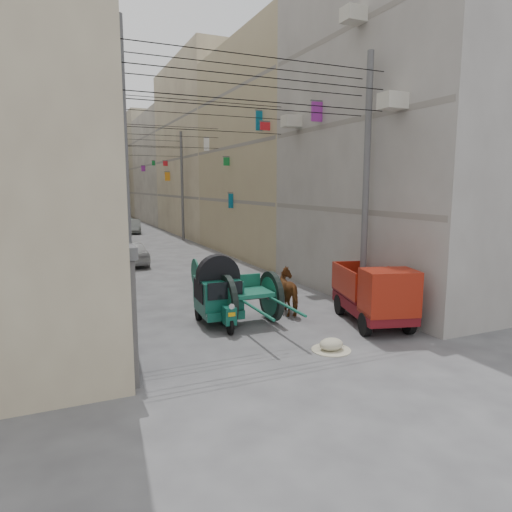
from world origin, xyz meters
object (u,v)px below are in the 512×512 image
distant_car_green (117,223)px  distant_car_grey (133,226)px  second_cart (210,271)px  feed_sack (331,344)px  distant_car_white (131,252)px  horse (291,291)px  auto_rickshaw (218,293)px  tonga_cart (250,298)px  mini_truck (378,298)px

distant_car_green → distant_car_grey: bearing=83.6°
second_cart → feed_sack: size_ratio=2.21×
distant_car_white → distant_car_grey: bearing=-99.1°
feed_sack → distant_car_green: (-0.78, 35.41, 0.41)m
feed_sack → distant_car_grey: size_ratio=0.17×
second_cart → horse: bearing=-74.5°
distant_car_white → distant_car_green: (1.78, 20.51, -0.08)m
auto_rickshaw → distant_car_grey: auto_rickshaw is taller
auto_rickshaw → second_cart: auto_rickshaw is taller
tonga_cart → horse: tonga_cart is taller
horse → distant_car_green: bearing=-83.2°
tonga_cart → feed_sack: (0.98, -2.88, -0.64)m
distant_car_grey → distant_car_green: bearing=111.0°
auto_rickshaw → distant_car_white: (-0.75, 11.61, -0.28)m
distant_car_white → second_cart: bearing=108.1°
second_cart → distant_car_grey: (0.54, 22.98, -0.03)m
mini_truck → distant_car_green: mini_truck is taller
mini_truck → distant_car_green: bearing=110.6°
mini_truck → distant_car_grey: bearing=109.6°
feed_sack → second_cart: bearing=93.0°
mini_truck → distant_car_grey: (-2.12, 30.22, -0.28)m
horse → second_cart: bearing=-72.8°
auto_rickshaw → mini_truck: size_ratio=0.65×
auto_rickshaw → feed_sack: size_ratio=3.68×
distant_car_green → horse: bearing=74.1°
auto_rickshaw → distant_car_green: size_ratio=0.58×
tonga_cart → distant_car_white: (-1.58, 12.02, -0.14)m
second_cart → horse: 4.99m
distant_car_white → tonga_cart: bearing=97.7°
mini_truck → tonga_cart: bearing=166.2°
distant_car_grey → second_cart: bearing=-82.5°
mini_truck → distant_car_grey: size_ratio=0.98×
tonga_cart → distant_car_white: tonga_cart is taller
mini_truck → feed_sack: (-2.23, -1.06, -0.72)m
horse → tonga_cart: bearing=22.7°
distant_car_green → feed_sack: bearing=72.7°
auto_rickshaw → horse: size_ratio=1.37×
auto_rickshaw → second_cart: bearing=77.8°
auto_rickshaw → distant_car_green: 32.15m
auto_rickshaw → horse: (2.51, 0.15, -0.23)m
auto_rickshaw → distant_car_white: auto_rickshaw is taller
distant_car_white → distant_car_grey: distant_car_white is taller
feed_sack → horse: size_ratio=0.37×
tonga_cart → distant_car_green: tonga_cart is taller
distant_car_white → distant_car_green: distant_car_white is taller
mini_truck → feed_sack: 2.58m
auto_rickshaw → distant_car_white: bearing=96.9°
auto_rickshaw → second_cart: 5.21m
feed_sack → distant_car_grey: (0.11, 31.28, 0.44)m
distant_car_green → tonga_cart: bearing=71.1°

